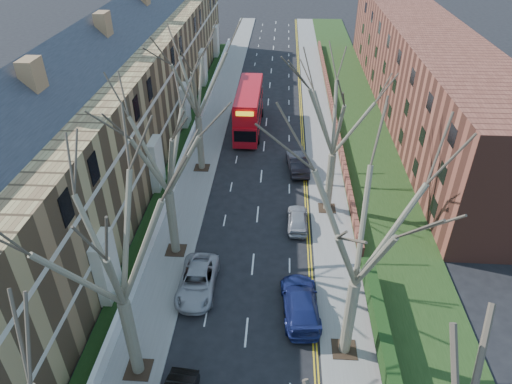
# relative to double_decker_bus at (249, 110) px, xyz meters

# --- Properties ---
(pavement_left) EXTENTS (3.00, 102.00, 0.12)m
(pavement_left) POSITION_rel_double_decker_bus_xyz_m (-4.14, 1.95, -2.18)
(pavement_left) COLOR slate
(pavement_left) RESTS_ON ground
(pavement_right) EXTENTS (3.00, 102.00, 0.12)m
(pavement_right) POSITION_rel_double_decker_bus_xyz_m (7.86, 1.95, -2.18)
(pavement_right) COLOR slate
(pavement_right) RESTS_ON ground
(terrace_left) EXTENTS (9.70, 78.00, 13.60)m
(terrace_left) POSITION_rel_double_decker_bus_xyz_m (-11.79, -6.05, 3.29)
(terrace_left) COLOR olive
(terrace_left) RESTS_ON ground
(flats_right) EXTENTS (13.97, 54.00, 10.00)m
(flats_right) POSITION_rel_double_decker_bus_xyz_m (19.32, 5.95, 2.75)
(flats_right) COLOR brown
(flats_right) RESTS_ON ground
(front_wall_left) EXTENTS (0.30, 78.00, 1.00)m
(front_wall_left) POSITION_rel_double_decker_bus_xyz_m (-5.79, -6.05, -1.62)
(front_wall_left) COLOR white
(front_wall_left) RESTS_ON ground
(grass_verge_right) EXTENTS (6.00, 102.00, 0.06)m
(grass_verge_right) POSITION_rel_double_decker_bus_xyz_m (12.36, 1.95, -2.09)
(grass_verge_right) COLOR #1D3312
(grass_verge_right) RESTS_ON ground
(tree_left_mid) EXTENTS (10.50, 10.50, 14.71)m
(tree_left_mid) POSITION_rel_double_decker_bus_xyz_m (-3.84, -31.05, 7.32)
(tree_left_mid) COLOR #6C614D
(tree_left_mid) RESTS_ON ground
(tree_left_far) EXTENTS (10.15, 10.15, 14.22)m
(tree_left_far) POSITION_rel_double_decker_bus_xyz_m (-3.84, -21.05, 7.00)
(tree_left_far) COLOR #6C614D
(tree_left_far) RESTS_ON ground
(tree_left_dist) EXTENTS (10.50, 10.50, 14.71)m
(tree_left_dist) POSITION_rel_double_decker_bus_xyz_m (-3.84, -9.05, 7.32)
(tree_left_dist) COLOR #6C614D
(tree_left_dist) RESTS_ON ground
(tree_right_mid) EXTENTS (10.50, 10.50, 14.71)m
(tree_right_mid) POSITION_rel_double_decker_bus_xyz_m (7.56, -29.05, 7.32)
(tree_right_mid) COLOR #6C614D
(tree_right_mid) RESTS_ON ground
(tree_right_far) EXTENTS (10.15, 10.15, 14.22)m
(tree_right_far) POSITION_rel_double_decker_bus_xyz_m (7.56, -15.05, 7.01)
(tree_right_far) COLOR #6C614D
(tree_right_far) RESTS_ON ground
(double_decker_bus) EXTENTS (2.83, 10.89, 4.55)m
(double_decker_bus) POSITION_rel_double_decker_bus_xyz_m (0.00, 0.00, 0.00)
(double_decker_bus) COLOR #AC0C16
(double_decker_bus) RESTS_ON ground
(car_left_far) EXTENTS (2.39, 5.17, 1.43)m
(car_left_far) POSITION_rel_double_decker_bus_xyz_m (-1.61, -24.70, -1.52)
(car_left_far) COLOR #A2A1A6
(car_left_far) RESTS_ON ground
(car_right_near) EXTENTS (2.65, 5.59, 1.58)m
(car_right_near) POSITION_rel_double_decker_bus_xyz_m (5.08, -26.24, -1.45)
(car_right_near) COLOR navy
(car_right_near) RESTS_ON ground
(car_right_mid) EXTENTS (1.59, 3.93, 1.34)m
(car_right_mid) POSITION_rel_double_decker_bus_xyz_m (5.06, -17.43, -1.57)
(car_right_mid) COLOR #919399
(car_right_mid) RESTS_ON ground
(car_right_far) EXTENTS (2.24, 4.96, 1.58)m
(car_right_far) POSITION_rel_double_decker_bus_xyz_m (5.20, -8.74, -1.45)
(car_right_far) COLOR black
(car_right_far) RESTS_ON ground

